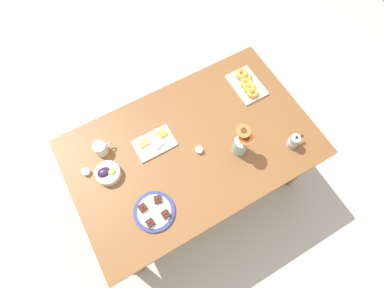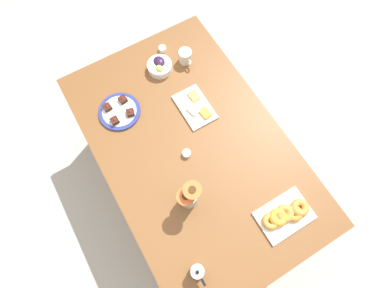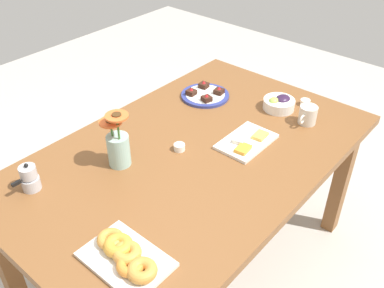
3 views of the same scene
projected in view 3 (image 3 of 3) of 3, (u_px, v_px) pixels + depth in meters
The scene contains 11 objects.
ground_plane at pixel (192, 265), 2.24m from camera, with size 6.00×6.00×0.00m, color #B7B2A8.
dining_table at pixel (192, 167), 1.86m from camera, with size 1.60×1.00×0.74m.
coffee_mug at pixel (308, 115), 1.96m from camera, with size 0.12×0.08×0.09m.
grape_bowl at pixel (279, 103), 2.08m from camera, with size 0.15×0.15×0.07m.
cheese_platter at pixel (247, 141), 1.85m from camera, with size 0.26×0.17×0.03m.
croissant_platter at pixel (126, 256), 1.33m from camera, with size 0.19×0.28×0.05m.
jam_cup_honey at pixel (179, 147), 1.81m from camera, with size 0.05×0.05×0.03m.
jam_cup_berry at pixel (305, 102), 2.12m from camera, with size 0.05×0.05×0.03m.
dessert_plate at pixel (205, 95), 2.19m from camera, with size 0.25×0.25×0.05m.
flower_vase at pixel (118, 147), 1.69m from camera, with size 0.10×0.13×0.25m.
moka_pot at pixel (30, 178), 1.59m from camera, with size 0.11×0.07×0.12m.
Camera 3 is at (1.10, 0.94, 1.82)m, focal length 40.00 mm.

